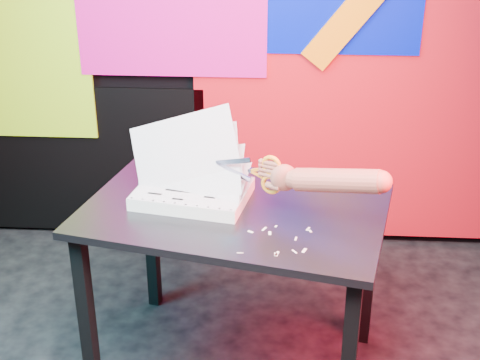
{
  "coord_description": "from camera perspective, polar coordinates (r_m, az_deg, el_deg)",
  "views": [
    {
      "loc": [
        0.31,
        -1.84,
        1.91
      ],
      "look_at": [
        0.16,
        0.38,
        0.87
      ],
      "focal_mm": 50.0,
      "sensor_mm": 36.0,
      "label": 1
    }
  ],
  "objects": [
    {
      "name": "paper_clippings",
      "position": [
        2.3,
        3.59,
        -5.17
      ],
      "size": [
        0.26,
        0.21,
        0.0
      ],
      "color": "beige",
      "rests_on": "work_table"
    },
    {
      "name": "hand_forearm",
      "position": [
        2.33,
        7.53,
        0.01
      ],
      "size": [
        0.44,
        0.23,
        0.16
      ],
      "rotation": [
        0.0,
        0.0,
        -0.43
      ],
      "color": "brown",
      "rests_on": "work_table"
    },
    {
      "name": "room",
      "position": [
        1.94,
        -5.51,
        8.24
      ],
      "size": [
        3.01,
        3.01,
        2.71
      ],
      "color": "black",
      "rests_on": "ground"
    },
    {
      "name": "printout_stack",
      "position": [
        2.57,
        -4.08,
        -0.95
      ],
      "size": [
        0.49,
        0.38,
        0.38
      ],
      "rotation": [
        0.0,
        0.0,
        -0.19
      ],
      "color": "silver",
      "rests_on": "work_table"
    },
    {
      "name": "scissors",
      "position": [
        2.42,
        2.28,
        0.52
      ],
      "size": [
        0.25,
        0.12,
        0.15
      ],
      "rotation": [
        0.0,
        0.0,
        -0.43
      ],
      "color": "#B2B9DA",
      "rests_on": "printout_stack"
    },
    {
      "name": "work_table",
      "position": [
        2.57,
        -0.42,
        -4.22
      ],
      "size": [
        1.25,
        0.97,
        0.75
      ],
      "rotation": [
        0.0,
        0.0,
        -0.22
      ],
      "color": "black",
      "rests_on": "ground"
    },
    {
      "name": "backdrop",
      "position": [
        3.44,
        -0.49,
        8.95
      ],
      "size": [
        2.88,
        0.05,
        2.08
      ],
      "color": "red",
      "rests_on": "ground"
    }
  ]
}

